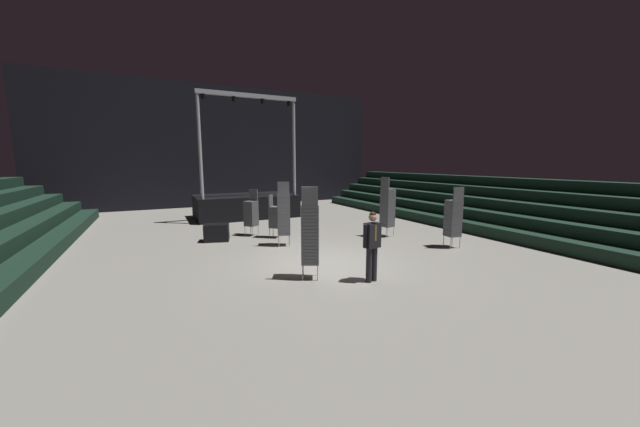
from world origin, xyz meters
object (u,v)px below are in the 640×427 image
at_px(stage_riser, 246,204).
at_px(equipment_road_case, 217,233).
at_px(chair_stack_front_left, 275,216).
at_px(chair_stack_front_right, 387,207).
at_px(man_with_tie, 372,242).
at_px(chair_stack_mid_right, 284,214).
at_px(chair_stack_rear_left, 310,233).
at_px(chair_stack_mid_centre, 251,213).
at_px(chair_stack_mid_left, 453,217).

distance_m(stage_riser, equipment_road_case, 5.68).
distance_m(chair_stack_front_left, chair_stack_front_right, 4.49).
bearing_deg(man_with_tie, chair_stack_mid_right, -89.98).
bearing_deg(chair_stack_rear_left, chair_stack_front_right, 58.32).
relative_size(chair_stack_mid_right, chair_stack_mid_centre, 1.23).
distance_m(chair_stack_front_left, chair_stack_mid_centre, 1.11).
bearing_deg(equipment_road_case, chair_stack_mid_centre, 14.94).
height_order(chair_stack_front_left, equipment_road_case, chair_stack_front_left).
xyz_separation_m(chair_stack_front_left, chair_stack_mid_left, (5.06, -4.24, 0.21)).
bearing_deg(man_with_tie, chair_stack_mid_centre, -87.83).
bearing_deg(equipment_road_case, chair_stack_front_right, -19.51).
distance_m(chair_stack_front_left, chair_stack_rear_left, 4.96).
bearing_deg(chair_stack_front_left, chair_stack_mid_right, 32.74).
bearing_deg(chair_stack_mid_right, chair_stack_mid_centre, 123.87).
distance_m(chair_stack_mid_left, chair_stack_rear_left, 5.84).
xyz_separation_m(chair_stack_mid_left, equipment_road_case, (-7.26, 4.67, -0.74)).
xyz_separation_m(man_with_tie, equipment_road_case, (-2.75, 6.21, -0.69)).
xyz_separation_m(chair_stack_front_left, chair_stack_rear_left, (-0.74, -4.89, 0.34)).
relative_size(chair_stack_mid_centre, chair_stack_rear_left, 0.79).
xyz_separation_m(man_with_tie, chair_stack_front_left, (-0.55, 5.78, -0.15)).
bearing_deg(chair_stack_mid_right, chair_stack_front_left, 102.30).
height_order(chair_stack_front_left, chair_stack_mid_left, chair_stack_mid_left).
relative_size(stage_riser, chair_stack_front_right, 2.63).
bearing_deg(chair_stack_mid_right, chair_stack_rear_left, -81.03).
height_order(man_with_tie, chair_stack_mid_right, chair_stack_mid_right).
bearing_deg(chair_stack_front_left, chair_stack_rear_left, 30.34).
bearing_deg(chair_stack_front_right, chair_stack_rear_left, -68.63).
bearing_deg(chair_stack_mid_right, chair_stack_mid_left, -10.39).
bearing_deg(equipment_road_case, man_with_tie, -66.11).
height_order(man_with_tie, equipment_road_case, man_with_tie).
height_order(chair_stack_front_right, chair_stack_rear_left, same).
distance_m(chair_stack_mid_centre, chair_stack_rear_left, 5.71).
height_order(man_with_tie, chair_stack_rear_left, chair_stack_rear_left).
bearing_deg(chair_stack_front_right, chair_stack_mid_right, -107.07).
distance_m(stage_riser, chair_stack_mid_left, 10.93).
height_order(chair_stack_front_right, chair_stack_mid_centre, chair_stack_front_right).
xyz_separation_m(stage_riser, chair_stack_mid_centre, (-0.96, -4.74, 0.23)).
xyz_separation_m(chair_stack_mid_right, chair_stack_rear_left, (-0.59, -3.53, 0.04)).
height_order(chair_stack_mid_centre, equipment_road_case, chair_stack_mid_centre).
xyz_separation_m(man_with_tie, chair_stack_mid_left, (4.51, 1.54, 0.05)).
relative_size(stage_riser, chair_stack_rear_left, 2.63).
relative_size(stage_riser, man_with_tie, 3.53).
height_order(stage_riser, chair_stack_mid_right, stage_riser).
xyz_separation_m(chair_stack_mid_right, equipment_road_case, (-2.05, 1.80, -0.82)).
distance_m(chair_stack_mid_left, chair_stack_mid_centre, 7.70).
xyz_separation_m(chair_stack_front_left, chair_stack_mid_right, (-0.15, -1.37, 0.29)).
height_order(chair_stack_mid_left, chair_stack_mid_centre, chair_stack_mid_left).
bearing_deg(chair_stack_front_left, man_with_tie, 44.35).
relative_size(chair_stack_front_left, chair_stack_rear_left, 0.72).
distance_m(chair_stack_mid_right, chair_stack_rear_left, 3.57).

